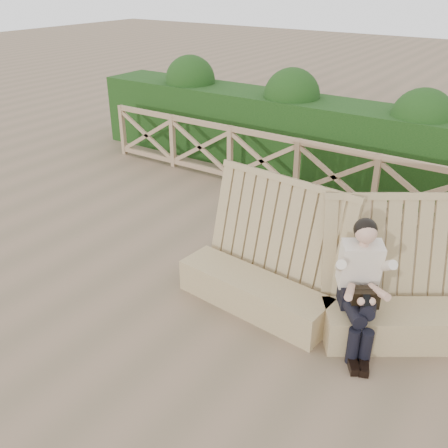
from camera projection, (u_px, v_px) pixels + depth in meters
The scene contains 5 objects.
ground at pixel (217, 304), 6.20m from camera, with size 60.00×60.00×0.00m, color brown.
bench at pixel (331, 292), 5.77m from camera, with size 3.70×1.74×1.55m.
woman at pixel (361, 282), 5.28m from camera, with size 0.72×0.95×1.45m.
guardrail at pixel (334, 177), 8.53m from camera, with size 10.10×0.09×1.10m.
hedge at pixel (361, 147), 9.32m from camera, with size 12.00×1.20×1.50m, color black.
Camera 1 is at (2.94, -4.14, 3.70)m, focal length 40.00 mm.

